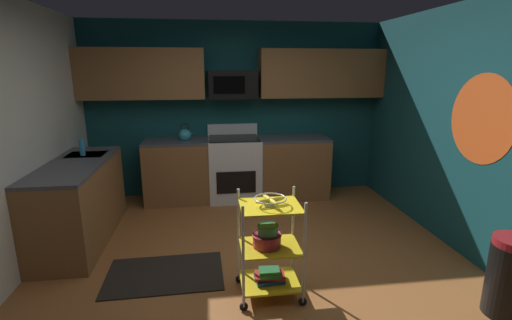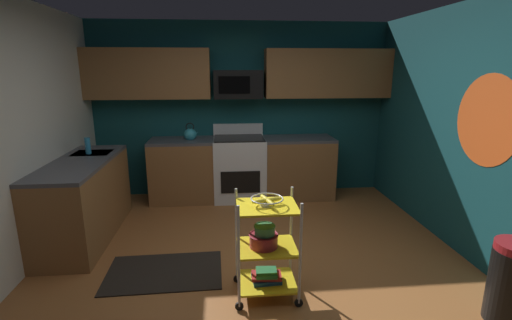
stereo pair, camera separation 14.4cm
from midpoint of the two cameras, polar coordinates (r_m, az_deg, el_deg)
The scene contains 16 objects.
floor at distance 3.76m, azimuth 1.09°, elevation -17.13°, with size 4.40×4.80×0.04m, color #995B2D.
wall_back at distance 5.67m, azimuth -1.58°, elevation 7.75°, with size 4.52×0.06×2.60m, color #14474C.
wall_right at distance 4.16m, azimuth 33.42°, elevation 3.06°, with size 0.06×4.80×2.60m, color #14474C.
wall_flower_decal at distance 4.14m, azimuth 33.18°, elevation 5.15°, with size 0.88×0.88×0.00m, color #E5591E.
counter_run at distance 5.08m, azimuth -9.37°, elevation -2.85°, with size 3.56×2.31×0.92m.
oven_range at distance 5.50m, azimuth -1.87°, elevation -1.18°, with size 0.76×0.65×1.10m.
upper_cabinets at distance 5.44m, azimuth -1.35°, elevation 13.29°, with size 4.40×0.33×0.70m.
microwave at distance 5.42m, azimuth -2.05°, elevation 11.69°, with size 0.70×0.39×0.40m.
rolling_cart at distance 3.21m, azimuth 2.99°, elevation -13.37°, with size 0.57×0.43×0.91m.
fruit_bowl at distance 3.03m, azimuth 3.09°, elevation -6.27°, with size 0.27×0.27×0.07m.
mixing_bowl_large at distance 3.17m, azimuth 2.52°, elevation -12.34°, with size 0.25×0.25×0.11m.
mixing_bowl_small at distance 3.12m, azimuth 2.70°, elevation -10.77°, with size 0.18×0.18×0.08m.
book_stack at distance 3.35m, azimuth 2.92°, elevation -17.64°, with size 0.27×0.20×0.09m.
kettle at distance 5.39m, azimuth -9.45°, elevation 3.97°, with size 0.21×0.18×0.26m.
dish_soap_bottle at distance 4.84m, azimuth -23.95°, elevation 2.05°, with size 0.06×0.06×0.20m, color #2D8CBF.
floor_rug at distance 3.81m, azimuth -12.97°, elevation -16.64°, with size 1.10×0.70×0.01m, color black.
Camera 2 is at (-0.29, -3.20, 1.94)m, focal length 25.69 mm.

